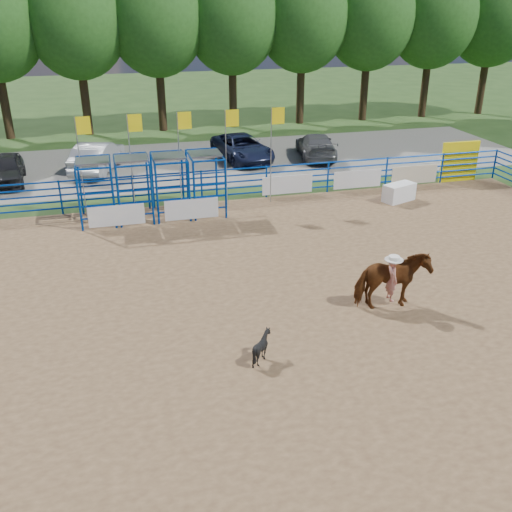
# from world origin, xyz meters

# --- Properties ---
(ground) EXTENTS (120.00, 120.00, 0.00)m
(ground) POSITION_xyz_m (0.00, 0.00, 0.00)
(ground) COLOR #325020
(ground) RESTS_ON ground
(arena_dirt) EXTENTS (30.00, 20.00, 0.02)m
(arena_dirt) POSITION_xyz_m (0.00, 0.00, 0.01)
(arena_dirt) COLOR olive
(arena_dirt) RESTS_ON ground
(gravel_strip) EXTENTS (40.00, 10.00, 0.01)m
(gravel_strip) POSITION_xyz_m (0.00, 17.00, 0.01)
(gravel_strip) COLOR gray
(gravel_strip) RESTS_ON ground
(announcer_table) EXTENTS (1.64, 1.17, 0.79)m
(announcer_table) POSITION_xyz_m (8.66, 7.98, 0.42)
(announcer_table) COLOR white
(announcer_table) RESTS_ON arena_dirt
(horse_and_rider) EXTENTS (2.13, 1.03, 2.33)m
(horse_and_rider) POSITION_xyz_m (3.77, -0.86, 0.96)
(horse_and_rider) COLOR brown
(horse_and_rider) RESTS_ON arena_dirt
(calf) EXTENTS (0.78, 0.71, 0.79)m
(calf) POSITION_xyz_m (-0.61, -2.51, 0.41)
(calf) COLOR black
(calf) RESTS_ON arena_dirt
(car_a) EXTENTS (1.96, 4.29, 1.43)m
(car_a) POSITION_xyz_m (-8.88, 15.41, 0.72)
(car_a) COLOR black
(car_a) RESTS_ON gravel_strip
(car_b) EXTENTS (3.07, 5.06, 1.58)m
(car_b) POSITION_xyz_m (-4.46, 16.47, 0.80)
(car_b) COLOR gray
(car_b) RESTS_ON gravel_strip
(car_c) EXTENTS (3.10, 5.35, 1.40)m
(car_c) POSITION_xyz_m (3.46, 16.77, 0.71)
(car_c) COLOR #161C38
(car_c) RESTS_ON gravel_strip
(car_d) EXTENTS (2.79, 4.99, 1.37)m
(car_d) POSITION_xyz_m (7.70, 16.26, 0.69)
(car_d) COLOR #4E4F51
(car_d) RESTS_ON gravel_strip
(perimeter_fence) EXTENTS (30.10, 20.10, 1.50)m
(perimeter_fence) POSITION_xyz_m (0.00, 0.00, 0.75)
(perimeter_fence) COLOR #073CAA
(perimeter_fence) RESTS_ON ground
(chute_assembly) EXTENTS (19.32, 2.41, 4.20)m
(chute_assembly) POSITION_xyz_m (-1.90, 8.84, 1.26)
(chute_assembly) COLOR #073CAA
(chute_assembly) RESTS_ON ground
(treeline) EXTENTS (56.40, 6.40, 11.24)m
(treeline) POSITION_xyz_m (0.00, 26.00, 7.53)
(treeline) COLOR #3F2B19
(treeline) RESTS_ON ground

